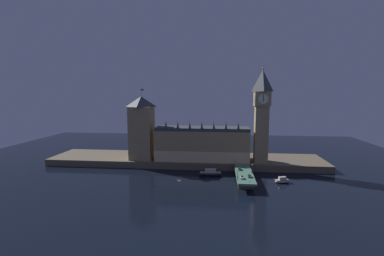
% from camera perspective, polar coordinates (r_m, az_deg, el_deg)
% --- Properties ---
extents(ground_plane, '(400.00, 400.00, 0.00)m').
position_cam_1_polar(ground_plane, '(194.56, -2.68, -10.00)').
color(ground_plane, black).
extents(embankment, '(220.00, 42.00, 5.17)m').
position_cam_1_polar(embankment, '(231.14, -1.25, -6.56)').
color(embankment, brown).
rests_on(embankment, ground_plane).
extents(parliament_hall, '(72.21, 21.29, 31.09)m').
position_cam_1_polar(parliament_hall, '(218.78, 2.12, -3.19)').
color(parliament_hall, '#9E845B').
rests_on(parliament_hall, embankment).
extents(clock_tower, '(11.96, 12.07, 70.89)m').
position_cam_1_polar(clock_tower, '(212.92, 14.10, 2.99)').
color(clock_tower, '#9E845B').
rests_on(clock_tower, embankment).
extents(victoria_tower, '(17.79, 17.79, 55.71)m').
position_cam_1_polar(victoria_tower, '(224.51, -10.27, 0.08)').
color(victoria_tower, '#9E845B').
rests_on(victoria_tower, embankment).
extents(bridge, '(10.93, 46.00, 5.78)m').
position_cam_1_polar(bridge, '(187.37, 10.63, -9.57)').
color(bridge, '#4C7560').
rests_on(bridge, ground_plane).
extents(car_northbound_lead, '(1.94, 4.75, 1.47)m').
position_cam_1_polar(car_northbound_lead, '(192.76, 9.77, -8.26)').
color(car_northbound_lead, '#235633').
rests_on(car_northbound_lead, bridge).
extents(car_northbound_trail, '(1.93, 4.08, 1.59)m').
position_cam_1_polar(car_northbound_trail, '(174.05, 10.21, -9.95)').
color(car_northbound_trail, white).
rests_on(car_northbound_trail, bridge).
extents(car_southbound_lead, '(1.87, 4.31, 1.53)m').
position_cam_1_polar(car_southbound_lead, '(177.80, 11.69, -9.62)').
color(car_southbound_lead, '#235633').
rests_on(car_southbound_lead, bridge).
extents(pedestrian_near_rail, '(0.38, 0.38, 1.58)m').
position_cam_1_polar(pedestrian_near_rail, '(175.10, 9.38, -9.79)').
color(pedestrian_near_rail, black).
rests_on(pedestrian_near_rail, bridge).
extents(pedestrian_mid_walk, '(0.38, 0.38, 1.60)m').
position_cam_1_polar(pedestrian_mid_walk, '(186.88, 12.14, -8.76)').
color(pedestrian_mid_walk, black).
rests_on(pedestrian_mid_walk, bridge).
extents(street_lamp_near, '(1.34, 0.60, 6.64)m').
position_cam_1_polar(street_lamp_near, '(171.18, 9.33, -9.03)').
color(street_lamp_near, '#2D3333').
rests_on(street_lamp_near, bridge).
extents(street_lamp_mid, '(1.34, 0.60, 6.12)m').
position_cam_1_polar(street_lamp_mid, '(186.33, 12.29, -7.86)').
color(street_lamp_mid, '#2D3333').
rests_on(street_lamp_mid, bridge).
extents(street_lamp_far, '(1.34, 0.60, 6.75)m').
position_cam_1_polar(street_lamp_far, '(199.57, 8.82, -6.66)').
color(street_lamp_far, '#2D3333').
rests_on(street_lamp_far, bridge).
extents(boat_upstream, '(16.83, 5.59, 4.76)m').
position_cam_1_polar(boat_upstream, '(197.59, 3.80, -9.21)').
color(boat_upstream, '#28282D').
rests_on(boat_upstream, ground_plane).
extents(boat_downstream, '(10.65, 6.10, 4.01)m').
position_cam_1_polar(boat_downstream, '(190.98, 18.02, -10.23)').
color(boat_downstream, '#B2A893').
rests_on(boat_downstream, ground_plane).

